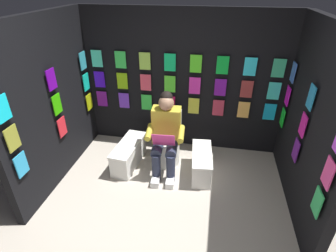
# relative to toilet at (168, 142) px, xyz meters

# --- Properties ---
(ground_plane) EXTENTS (30.00, 30.00, 0.00)m
(ground_plane) POSITION_rel_toilet_xyz_m (-0.14, 1.56, -0.33)
(ground_plane) COLOR #B2A899
(display_wall_back) EXTENTS (3.16, 0.14, 2.18)m
(display_wall_back) POSITION_rel_toilet_xyz_m (-0.14, -0.55, 0.76)
(display_wall_back) COLOR black
(display_wall_back) RESTS_ON ground
(display_wall_left) EXTENTS (0.14, 2.06, 2.18)m
(display_wall_left) POSITION_rel_toilet_xyz_m (-1.72, 0.53, 0.76)
(display_wall_left) COLOR black
(display_wall_left) RESTS_ON ground
(display_wall_right) EXTENTS (0.14, 2.06, 2.18)m
(display_wall_right) POSITION_rel_toilet_xyz_m (1.44, 0.53, 0.76)
(display_wall_right) COLOR black
(display_wall_right) RESTS_ON ground
(toilet) EXTENTS (0.42, 0.57, 0.77)m
(toilet) POSITION_rel_toilet_xyz_m (0.00, 0.00, 0.00)
(toilet) COLOR white
(toilet) RESTS_ON ground
(person_reading) EXTENTS (0.55, 0.70, 1.19)m
(person_reading) POSITION_rel_toilet_xyz_m (-0.01, 0.23, 0.27)
(person_reading) COLOR gold
(person_reading) RESTS_ON ground
(comic_longbox_near) EXTENTS (0.33, 0.74, 0.37)m
(comic_longbox_near) POSITION_rel_toilet_xyz_m (-0.54, 0.25, -0.14)
(comic_longbox_near) COLOR white
(comic_longbox_near) RESTS_ON ground
(comic_longbox_far) EXTENTS (0.36, 0.81, 0.37)m
(comic_longbox_far) POSITION_rel_toilet_xyz_m (0.55, 0.22, -0.14)
(comic_longbox_far) COLOR white
(comic_longbox_far) RESTS_ON ground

